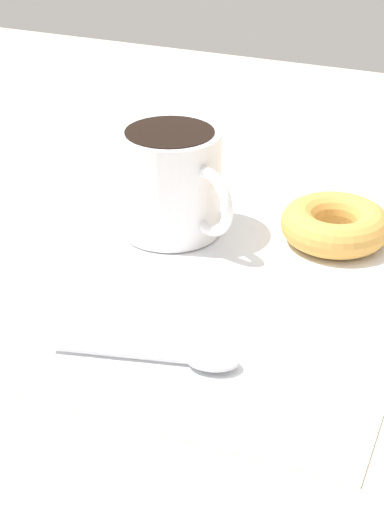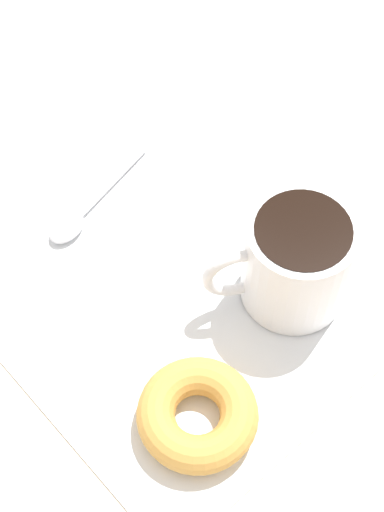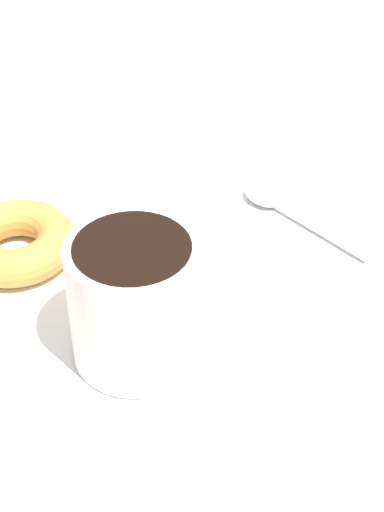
# 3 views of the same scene
# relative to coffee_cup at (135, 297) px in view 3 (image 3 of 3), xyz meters

# --- Properties ---
(ground_plane) EXTENTS (1.20, 1.20, 0.02)m
(ground_plane) POSITION_rel_coffee_cup_xyz_m (0.07, 0.06, -0.06)
(ground_plane) COLOR beige
(napkin) EXTENTS (0.35, 0.35, 0.00)m
(napkin) POSITION_rel_coffee_cup_xyz_m (0.07, 0.05, -0.05)
(napkin) COLOR white
(napkin) RESTS_ON ground_plane
(coffee_cup) EXTENTS (0.09, 0.11, 0.09)m
(coffee_cup) POSITION_rel_coffee_cup_xyz_m (0.00, 0.00, 0.00)
(coffee_cup) COLOR white
(coffee_cup) RESTS_ON napkin
(donut) EXTENTS (0.09, 0.09, 0.03)m
(donut) POSITION_rel_coffee_cup_xyz_m (-0.04, 0.13, -0.03)
(donut) COLOR gold
(donut) RESTS_ON napkin
(spoon) EXTENTS (0.04, 0.13, 0.01)m
(spoon) POSITION_rel_coffee_cup_xyz_m (0.17, 0.09, -0.04)
(spoon) COLOR silver
(spoon) RESTS_ON napkin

